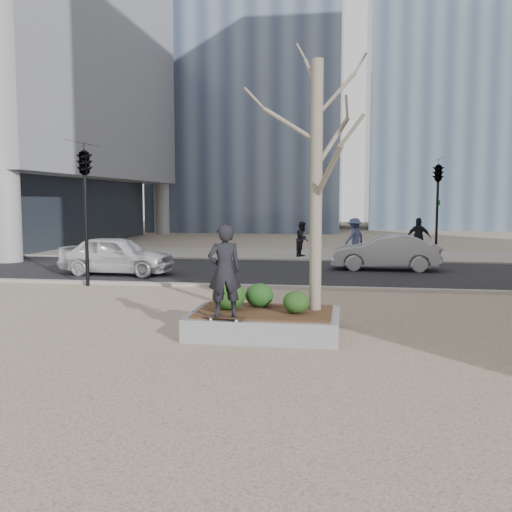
% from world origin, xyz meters
% --- Properties ---
extents(ground, '(120.00, 120.00, 0.00)m').
position_xyz_m(ground, '(0.00, 0.00, 0.00)').
color(ground, tan).
rests_on(ground, ground).
extents(street, '(60.00, 8.00, 0.02)m').
position_xyz_m(street, '(0.00, 10.00, 0.01)').
color(street, black).
rests_on(street, ground).
extents(far_sidewalk, '(60.00, 6.00, 0.02)m').
position_xyz_m(far_sidewalk, '(0.00, 17.00, 0.01)').
color(far_sidewalk, gray).
rests_on(far_sidewalk, ground).
extents(planter, '(3.00, 2.00, 0.45)m').
position_xyz_m(planter, '(1.00, 0.00, 0.23)').
color(planter, gray).
rests_on(planter, ground).
extents(planter_mulch, '(2.70, 1.70, 0.04)m').
position_xyz_m(planter_mulch, '(1.00, 0.00, 0.47)').
color(planter_mulch, '#382314').
rests_on(planter_mulch, planter).
extents(sycamore_tree, '(2.80, 2.80, 6.60)m').
position_xyz_m(sycamore_tree, '(2.00, 0.30, 3.79)').
color(sycamore_tree, gray).
rests_on(sycamore_tree, planter_mulch).
extents(shrub_left, '(0.69, 0.69, 0.58)m').
position_xyz_m(shrub_left, '(0.26, -0.01, 0.78)').
color(shrub_left, '#1B3C13').
rests_on(shrub_left, planter_mulch).
extents(shrub_middle, '(0.59, 0.59, 0.50)m').
position_xyz_m(shrub_middle, '(0.83, 0.37, 0.74)').
color(shrub_middle, '#133E17').
rests_on(shrub_middle, planter_mulch).
extents(shrub_right, '(0.53, 0.53, 0.45)m').
position_xyz_m(shrub_right, '(1.65, -0.18, 0.71)').
color(shrub_right, '#163812').
rests_on(shrub_right, planter_mulch).
extents(skateboard, '(0.80, 0.32, 0.08)m').
position_xyz_m(skateboard, '(0.36, -0.88, 0.49)').
color(skateboard, black).
rests_on(skateboard, planter).
extents(skateboarder, '(0.74, 0.61, 1.75)m').
position_xyz_m(skateboarder, '(0.36, -0.88, 1.40)').
color(skateboarder, black).
rests_on(skateboarder, skateboard).
extents(police_car, '(4.23, 1.92, 1.41)m').
position_xyz_m(police_car, '(-5.63, 8.25, 0.72)').
color(police_car, silver).
rests_on(police_car, street).
extents(car_silver, '(4.15, 1.56, 1.35)m').
position_xyz_m(car_silver, '(4.10, 11.15, 0.70)').
color(car_silver, gray).
rests_on(car_silver, street).
extents(pedestrian_a, '(0.82, 0.94, 1.67)m').
position_xyz_m(pedestrian_a, '(0.53, 15.90, 0.86)').
color(pedestrian_a, black).
rests_on(pedestrian_a, far_sidewalk).
extents(pedestrian_b, '(1.29, 1.35, 1.85)m').
position_xyz_m(pedestrian_b, '(2.98, 16.05, 0.95)').
color(pedestrian_b, '#3A4469').
rests_on(pedestrian_b, far_sidewalk).
extents(pedestrian_c, '(1.15, 0.60, 1.87)m').
position_xyz_m(pedestrian_c, '(5.92, 15.98, 0.96)').
color(pedestrian_c, black).
rests_on(pedestrian_c, far_sidewalk).
extents(traffic_light_near, '(0.60, 2.48, 4.50)m').
position_xyz_m(traffic_light_near, '(-5.50, 5.60, 2.25)').
color(traffic_light_near, black).
rests_on(traffic_light_near, ground).
extents(traffic_light_far, '(0.60, 2.48, 4.50)m').
position_xyz_m(traffic_light_far, '(6.50, 14.60, 2.25)').
color(traffic_light_far, black).
rests_on(traffic_light_far, ground).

